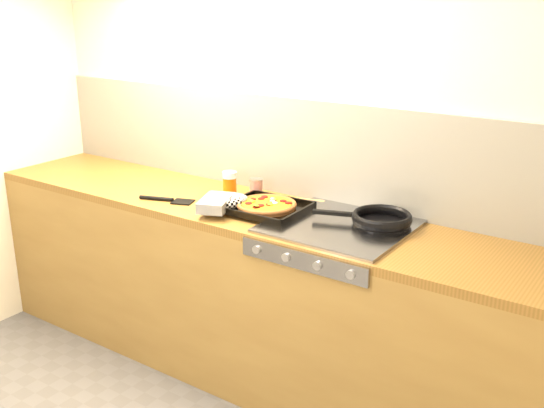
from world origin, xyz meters
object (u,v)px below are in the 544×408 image
Objects in this scene: frying_pan at (380,219)px; juice_glass at (230,183)px; tomato_can at (256,188)px; pizza_on_tray at (253,205)px.

frying_pan is 3.82× the size of juice_glass.
frying_pan is at bearing -3.88° from tomato_can.
frying_pan is at bearing 15.21° from pizza_on_tray.
tomato_can is at bearing 176.12° from frying_pan.
juice_glass is at bearing 148.91° from pizza_on_tray.
pizza_on_tray is 1.03× the size of frying_pan.
juice_glass is (-0.85, 0.00, 0.02)m from frying_pan.
pizza_on_tray is at bearing -164.79° from frying_pan.
pizza_on_tray is at bearing -31.09° from juice_glass.
pizza_on_tray reaches higher than frying_pan.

